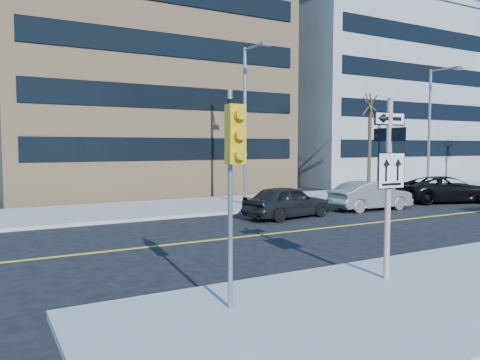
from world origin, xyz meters
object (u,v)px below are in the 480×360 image
traffic_signal (234,152)px  street_tree_west (370,107)px  parked_car_b (371,196)px  sign_pole (389,178)px  streetlight_a (247,115)px  parked_car_a (287,202)px  parked_car_c (447,189)px  streetlight_b (432,122)px

traffic_signal → street_tree_west: street_tree_west is taller
parked_car_b → street_tree_west: 7.69m
sign_pole → traffic_signal: bearing=-177.9°
streetlight_a → street_tree_west: 9.05m
parked_car_a → streetlight_a: size_ratio=0.53×
parked_car_c → street_tree_west: bearing=44.3°
parked_car_b → parked_car_c: bearing=-85.5°
traffic_signal → street_tree_west: (17.00, 13.96, 2.50)m
traffic_signal → streetlight_b: (22.00, 13.42, 1.73)m
sign_pole → streetlight_b: streetlight_b is taller
streetlight_a → streetlight_b: (14.00, 0.00, 0.00)m
traffic_signal → parked_car_c: bearing=27.6°
parked_car_a → streetlight_b: bearing=-83.6°
parked_car_c → streetlight_b: bearing=-21.8°
parked_car_c → traffic_signal: bearing=137.0°
parked_car_b → streetlight_b: (9.14, 3.80, 4.05)m
sign_pole → street_tree_west: bearing=46.7°
streetlight_a → streetlight_b: 14.00m
traffic_signal → streetlight_b: bearing=31.4°
parked_car_a → street_tree_west: 11.32m
traffic_signal → parked_car_a: 12.48m
parked_car_c → street_tree_west: (-1.90, 4.09, 4.79)m
traffic_signal → sign_pole: bearing=2.1°
parked_car_a → traffic_signal: bearing=131.7°
streetlight_a → parked_car_a: bearing=-93.3°
parked_car_b → parked_car_c: (6.03, 0.26, 0.03)m
parked_car_b → street_tree_west: (4.14, 4.34, 4.82)m
streetlight_a → traffic_signal: bearing=-120.8°
parked_car_b → streetlight_a: streetlight_a is taller
parked_car_c → street_tree_west: 6.57m
sign_pole → street_tree_west: size_ratio=0.64×
sign_pole → parked_car_a: sign_pole is taller
sign_pole → parked_car_c: size_ratio=0.76×
traffic_signal → parked_car_b: (12.86, 9.62, -2.32)m
streetlight_b → sign_pole: bearing=-143.6°
street_tree_west → streetlight_a: bearing=-176.5°
parked_car_b → street_tree_west: bearing=-41.5°
parked_car_c → street_tree_west: street_tree_west is taller
traffic_signal → parked_car_c: size_ratio=0.75×
traffic_signal → parked_car_a: (7.77, 9.49, -2.31)m
traffic_signal → streetlight_a: streetlight_a is taller
traffic_signal → parked_car_b: traffic_signal is taller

